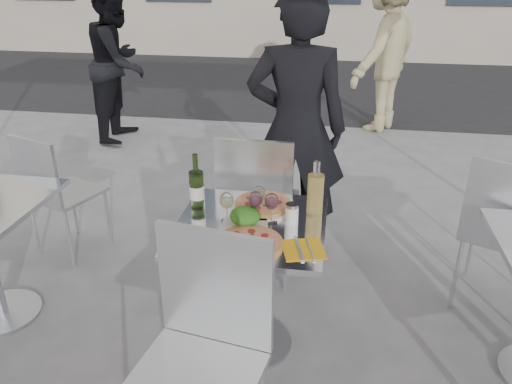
% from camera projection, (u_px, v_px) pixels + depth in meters
% --- Properties ---
extents(ground, '(80.00, 80.00, 0.00)m').
position_uv_depth(ground, '(252.00, 343.00, 2.74)').
color(ground, '#5F6062').
extents(street_asphalt, '(24.00, 5.00, 0.00)m').
position_uv_depth(street_asphalt, '(316.00, 81.00, 8.54)').
color(street_asphalt, black).
rests_on(street_asphalt, ground).
extents(main_table, '(0.72, 0.72, 0.75)m').
position_uv_depth(main_table, '(251.00, 260.00, 2.51)').
color(main_table, '#B7BABF').
rests_on(main_table, ground).
extents(chair_far, '(0.46, 0.47, 1.00)m').
position_uv_depth(chair_far, '(257.00, 197.00, 3.05)').
color(chair_far, silver).
rests_on(chair_far, ground).
extents(chair_near, '(0.54, 0.55, 1.02)m').
position_uv_depth(chair_near, '(204.00, 342.00, 1.88)').
color(chair_near, silver).
rests_on(chair_near, ground).
extents(side_chair_lfar, '(0.53, 0.54, 0.90)m').
position_uv_depth(side_chair_lfar, '(53.00, 187.00, 3.33)').
color(side_chair_lfar, silver).
rests_on(side_chair_lfar, ground).
extents(side_chair_rfar, '(0.60, 0.60, 0.98)m').
position_uv_depth(side_chair_rfar, '(506.00, 226.00, 2.75)').
color(side_chair_rfar, silver).
rests_on(side_chair_rfar, ground).
extents(woman_diner, '(0.67, 0.46, 1.81)m').
position_uv_depth(woman_diner, '(296.00, 130.00, 3.25)').
color(woman_diner, black).
rests_on(woman_diner, ground).
extents(pedestrian_a, '(0.68, 0.86, 1.73)m').
position_uv_depth(pedestrian_a, '(119.00, 63.00, 5.54)').
color(pedestrian_a, black).
rests_on(pedestrian_a, ground).
extents(pedestrian_b, '(1.22, 1.42, 1.91)m').
position_uv_depth(pedestrian_b, '(384.00, 50.00, 5.80)').
color(pedestrian_b, tan).
rests_on(pedestrian_b, ground).
extents(pizza_near, '(0.31, 0.31, 0.02)m').
position_uv_depth(pizza_near, '(249.00, 243.00, 2.24)').
color(pizza_near, tan).
rests_on(pizza_near, main_table).
extents(pizza_far, '(0.33, 0.33, 0.03)m').
position_uv_depth(pizza_far, '(263.00, 205.00, 2.57)').
color(pizza_far, white).
rests_on(pizza_far, main_table).
extents(salad_plate, '(0.22, 0.22, 0.09)m').
position_uv_depth(salad_plate, '(245.00, 217.00, 2.40)').
color(salad_plate, white).
rests_on(salad_plate, main_table).
extents(wine_bottle, '(0.07, 0.07, 0.29)m').
position_uv_depth(wine_bottle, '(197.00, 188.00, 2.53)').
color(wine_bottle, '#34501E').
rests_on(wine_bottle, main_table).
extents(carafe, '(0.08, 0.08, 0.29)m').
position_uv_depth(carafe, '(315.00, 194.00, 2.45)').
color(carafe, '#DDBE5E').
rests_on(carafe, main_table).
extents(sugar_shaker, '(0.06, 0.06, 0.11)m').
position_uv_depth(sugar_shaker, '(292.00, 214.00, 2.40)').
color(sugar_shaker, white).
rests_on(sugar_shaker, main_table).
extents(wineglass_white_a, '(0.07, 0.07, 0.16)m').
position_uv_depth(wineglass_white_a, '(227.00, 201.00, 2.39)').
color(wineglass_white_a, white).
rests_on(wineglass_white_a, main_table).
extents(wineglass_white_b, '(0.07, 0.07, 0.16)m').
position_uv_depth(wineglass_white_b, '(259.00, 195.00, 2.46)').
color(wineglass_white_b, white).
rests_on(wineglass_white_b, main_table).
extents(wineglass_red_a, '(0.07, 0.07, 0.16)m').
position_uv_depth(wineglass_red_a, '(255.00, 200.00, 2.40)').
color(wineglass_red_a, white).
rests_on(wineglass_red_a, main_table).
extents(wineglass_red_b, '(0.07, 0.07, 0.16)m').
position_uv_depth(wineglass_red_b, '(272.00, 202.00, 2.39)').
color(wineglass_red_b, white).
rests_on(wineglass_red_b, main_table).
extents(napkin_left, '(0.20, 0.20, 0.01)m').
position_uv_depth(napkin_left, '(187.00, 236.00, 2.31)').
color(napkin_left, '#EBAE14').
rests_on(napkin_left, main_table).
extents(napkin_right, '(0.22, 0.22, 0.01)m').
position_uv_depth(napkin_right, '(303.00, 249.00, 2.20)').
color(napkin_right, '#EBAE14').
rests_on(napkin_right, main_table).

